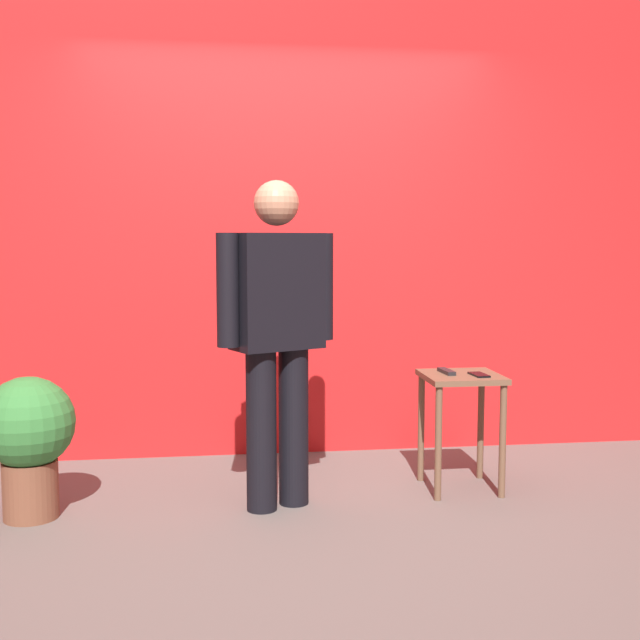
{
  "coord_description": "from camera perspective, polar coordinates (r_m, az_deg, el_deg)",
  "views": [
    {
      "loc": [
        -0.44,
        -3.54,
        1.34
      ],
      "look_at": [
        0.1,
        0.55,
        0.92
      ],
      "focal_mm": 44.69,
      "sensor_mm": 36.0,
      "label": 1
    }
  ],
  "objects": [
    {
      "name": "side_table",
      "position": [
        4.32,
        10.07,
        -5.61
      ],
      "size": [
        0.4,
        0.4,
        0.62
      ],
      "color": "brown",
      "rests_on": "ground_plane"
    },
    {
      "name": "potted_plant",
      "position": [
        4.08,
        -20.15,
        -7.73
      ],
      "size": [
        0.44,
        0.44,
        0.69
      ],
      "color": "brown",
      "rests_on": "ground_plane"
    },
    {
      "name": "cell_phone",
      "position": [
        4.26,
        11.31,
        -3.86
      ],
      "size": [
        0.08,
        0.15,
        0.01
      ],
      "primitive_type": "cube",
      "rotation": [
        0.0,
        0.0,
        0.08
      ],
      "color": "black",
      "rests_on": "side_table"
    },
    {
      "name": "standing_person",
      "position": [
        3.91,
        -3.1,
        -0.5
      ],
      "size": [
        0.62,
        0.38,
        1.62
      ],
      "color": "black",
      "rests_on": "ground_plane"
    },
    {
      "name": "ground_plane",
      "position": [
        3.81,
        -0.4,
        -14.74
      ],
      "size": [
        12.0,
        12.0,
        0.0
      ],
      "primitive_type": "plane",
      "color": "#59544F"
    },
    {
      "name": "tv_remote",
      "position": [
        4.3,
        9.04,
        -3.65
      ],
      "size": [
        0.06,
        0.17,
        0.02
      ],
      "primitive_type": "cube",
      "rotation": [
        0.0,
        0.0,
        0.07
      ],
      "color": "black",
      "rests_on": "side_table"
    },
    {
      "name": "back_wall_red",
      "position": [
        4.96,
        -2.44,
        9.52
      ],
      "size": [
        5.99,
        0.12,
        3.32
      ],
      "primitive_type": "cube",
      "color": "red",
      "rests_on": "ground_plane"
    }
  ]
}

